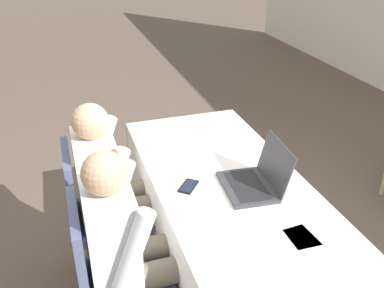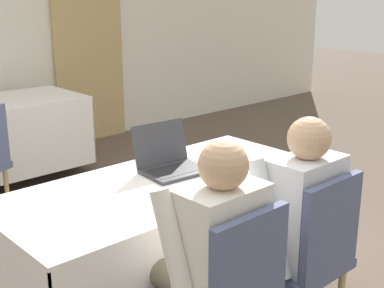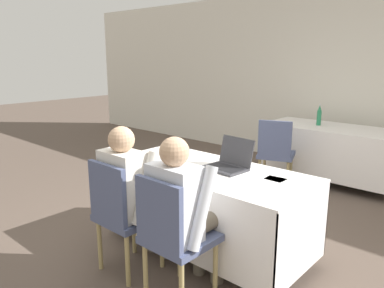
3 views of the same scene
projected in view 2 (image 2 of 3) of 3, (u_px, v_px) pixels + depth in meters
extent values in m
cube|color=tan|center=(88.00, 25.00, 5.99)|extent=(0.88, 0.04, 2.65)
cube|color=white|center=(166.00, 183.00, 2.81)|extent=(1.79, 0.81, 0.02)
cube|color=white|center=(219.00, 266.00, 2.62)|extent=(1.79, 0.01, 0.62)
cube|color=white|center=(123.00, 216.00, 3.18)|extent=(1.79, 0.01, 0.62)
cube|color=white|center=(271.00, 197.00, 3.47)|extent=(0.01, 0.81, 0.62)
cube|color=white|center=(4.00, 149.00, 4.49)|extent=(1.79, 0.01, 0.62)
cube|color=white|center=(72.00, 123.00, 5.35)|extent=(0.01, 0.81, 0.62)
cube|color=#333338|center=(176.00, 171.00, 2.93)|extent=(0.36, 0.28, 0.02)
cube|color=black|center=(176.00, 169.00, 2.93)|extent=(0.32, 0.20, 0.00)
cube|color=#333338|center=(160.00, 143.00, 3.01)|extent=(0.35, 0.09, 0.23)
cube|color=black|center=(160.00, 143.00, 3.01)|extent=(0.31, 0.08, 0.20)
cube|color=black|center=(198.00, 192.00, 2.65)|extent=(0.15, 0.14, 0.01)
cube|color=#192333|center=(198.00, 191.00, 2.65)|extent=(0.13, 0.13, 0.00)
cube|color=white|center=(210.00, 152.00, 3.31)|extent=(0.21, 0.30, 0.00)
cube|color=white|center=(64.00, 229.00, 2.26)|extent=(0.28, 0.34, 0.00)
cube|color=white|center=(237.00, 156.00, 3.23)|extent=(0.23, 0.31, 0.00)
cube|color=#4C567A|center=(250.00, 269.00, 2.05)|extent=(0.40, 0.04, 0.45)
cylinder|color=tan|center=(284.00, 277.00, 2.93)|extent=(0.04, 0.04, 0.42)
cube|color=#4C567A|center=(293.00, 261.00, 2.62)|extent=(0.44, 0.44, 0.05)
cube|color=#4C567A|center=(331.00, 227.00, 2.41)|extent=(0.40, 0.04, 0.45)
cylinder|color=tan|center=(7.00, 194.00, 4.10)|extent=(0.04, 0.04, 0.42)
cylinder|color=#665B4C|center=(207.00, 267.00, 2.39)|extent=(0.13, 0.42, 0.13)
cylinder|color=#665B4C|center=(176.00, 281.00, 2.27)|extent=(0.13, 0.42, 0.13)
cube|color=silver|center=(222.00, 248.00, 2.15)|extent=(0.36, 0.22, 0.52)
cylinder|color=silver|center=(249.00, 227.00, 2.31)|extent=(0.08, 0.26, 0.54)
cylinder|color=silver|center=(176.00, 260.00, 2.04)|extent=(0.08, 0.26, 0.54)
sphere|color=tan|center=(223.00, 165.00, 2.05)|extent=(0.20, 0.20, 0.20)
cylinder|color=#665B4C|center=(284.00, 230.00, 2.75)|extent=(0.13, 0.42, 0.13)
cylinder|color=#665B4C|center=(261.00, 241.00, 2.63)|extent=(0.13, 0.42, 0.13)
cylinder|color=#665B4C|center=(255.00, 269.00, 2.96)|extent=(0.10, 0.10, 0.47)
cylinder|color=#665B4C|center=(233.00, 281.00, 2.84)|extent=(0.10, 0.10, 0.47)
cube|color=silver|center=(305.00, 210.00, 2.51)|extent=(0.36, 0.22, 0.52)
cylinder|color=silver|center=(323.00, 195.00, 2.67)|extent=(0.08, 0.26, 0.54)
cylinder|color=silver|center=(269.00, 219.00, 2.40)|extent=(0.08, 0.26, 0.54)
sphere|color=tan|center=(309.00, 139.00, 2.41)|extent=(0.20, 0.20, 0.20)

